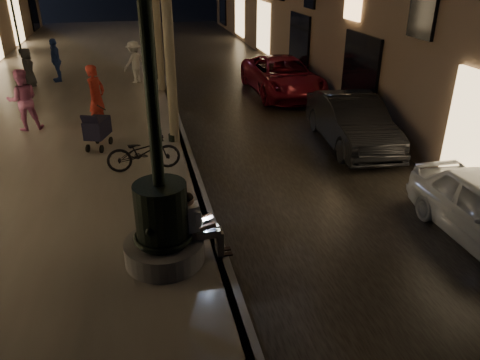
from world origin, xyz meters
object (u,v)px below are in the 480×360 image
object	(u,v)px
lamp_curb_b	(151,6)
stroller	(97,128)
seated_man_laptop	(198,223)
pedestrian_pink	(23,100)
car_second	(352,122)
fountain_lamppost	(161,210)
car_third	(282,76)
lamp_curb_a	(166,34)
pedestrian_blue	(56,60)
pedestrian_red	(96,97)
pedestrian_dark	(28,67)
bicycle	(143,152)
pedestrian_white	(134,62)

from	to	relation	value
lamp_curb_b	stroller	bearing A→B (deg)	-104.36
seated_man_laptop	lamp_curb_b	bearing A→B (deg)	89.64
pedestrian_pink	car_second	bearing A→B (deg)	149.00
fountain_lamppost	car_third	world-z (taller)	fountain_lamppost
stroller	lamp_curb_a	bearing A→B (deg)	24.40
car_second	car_third	xyz separation A→B (m)	(-0.25, 6.00, -0.00)
car_third	pedestrian_blue	size ratio (longest dim) A/B	2.90
car_third	pedestrian_red	distance (m)	7.78
seated_man_laptop	car_second	world-z (taller)	seated_man_laptop
seated_man_laptop	lamp_curb_b	size ratio (longest dim) A/B	0.27
pedestrian_blue	pedestrian_dark	bearing A→B (deg)	-75.38
car_third	pedestrian_pink	bearing A→B (deg)	-162.61
lamp_curb_b	pedestrian_red	world-z (taller)	lamp_curb_b
car_second	pedestrian_blue	size ratio (longest dim) A/B	2.46
car_third	pedestrian_red	xyz separation A→B (m)	(-7.04, -3.28, 0.45)
car_third	bicycle	xyz separation A→B (m)	(-5.78, -6.91, -0.05)
seated_man_laptop	pedestrian_dark	world-z (taller)	pedestrian_dark
lamp_curb_b	stroller	distance (m)	8.77
lamp_curb_b	pedestrian_pink	bearing A→B (deg)	-125.85
car_third	pedestrian_white	bearing A→B (deg)	156.23
lamp_curb_b	pedestrian_dark	world-z (taller)	lamp_curb_b
lamp_curb_a	lamp_curb_b	size ratio (longest dim) A/B	1.00
pedestrian_pink	bicycle	bearing A→B (deg)	117.84
pedestrian_blue	bicycle	world-z (taller)	pedestrian_blue
stroller	bicycle	bearing A→B (deg)	-35.79
stroller	pedestrian_red	xyz separation A→B (m)	(-0.06, 1.88, 0.38)
fountain_lamppost	car_third	xyz separation A→B (m)	(5.59, 11.00, -0.48)
seated_man_laptop	pedestrian_blue	xyz separation A→B (m)	(-4.09, 14.44, 0.22)
seated_man_laptop	lamp_curb_b	distance (m)	14.20
pedestrian_pink	pedestrian_dark	size ratio (longest dim) A/B	1.21
pedestrian_red	lamp_curb_b	bearing A→B (deg)	11.51
lamp_curb_a	lamp_curb_b	xyz separation A→B (m)	(0.00, 8.00, 0.00)
lamp_curb_a	lamp_curb_b	distance (m)	8.00
pedestrian_red	pedestrian_pink	world-z (taller)	pedestrian_red
car_third	pedestrian_dark	xyz separation A→B (m)	(-10.10, 2.80, 0.24)
pedestrian_pink	pedestrian_white	xyz separation A→B (m)	(3.43, 5.47, -0.07)
pedestrian_red	pedestrian_white	size ratio (longest dim) A/B	1.13
stroller	pedestrian_blue	xyz separation A→B (m)	(-2.09, 8.60, 0.30)
car_third	pedestrian_white	xyz separation A→B (m)	(-5.79, 2.47, 0.34)
seated_man_laptop	pedestrian_white	world-z (taller)	pedestrian_white
pedestrian_blue	stroller	bearing A→B (deg)	-3.63
lamp_curb_b	bicycle	xyz separation A→B (m)	(-0.90, -9.91, -2.56)
stroller	pedestrian_white	bearing A→B (deg)	101.22
fountain_lamppost	car_third	size ratio (longest dim) A/B	0.99
car_third	bicycle	world-z (taller)	car_third
lamp_curb_a	car_second	xyz separation A→B (m)	(5.14, -1.00, -2.50)
seated_man_laptop	lamp_curb_a	size ratio (longest dim) A/B	0.27
lamp_curb_b	car_third	xyz separation A→B (m)	(4.89, -3.00, -2.51)
pedestrian_blue	pedestrian_dark	world-z (taller)	pedestrian_blue
stroller	pedestrian_blue	size ratio (longest dim) A/B	0.66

